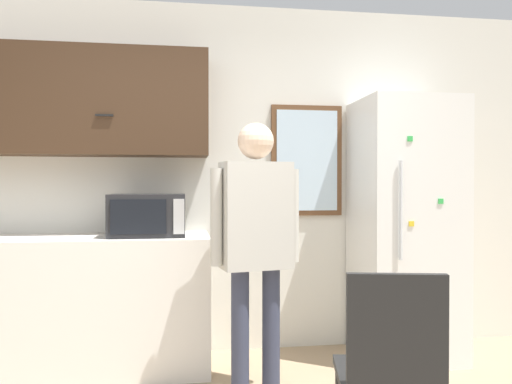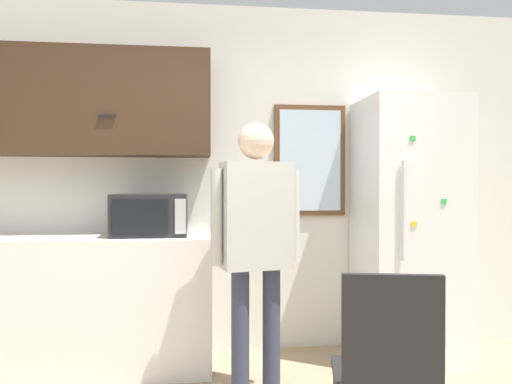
{
  "view_description": "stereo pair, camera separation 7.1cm",
  "coord_description": "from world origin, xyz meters",
  "px_view_note": "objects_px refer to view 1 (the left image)",
  "views": [
    {
      "loc": [
        -0.18,
        -1.8,
        1.29
      ],
      "look_at": [
        0.26,
        1.15,
        1.25
      ],
      "focal_mm": 35.0,
      "sensor_mm": 36.0,
      "label": 1
    },
    {
      "loc": [
        -0.11,
        -1.81,
        1.29
      ],
      "look_at": [
        0.26,
        1.15,
        1.25
      ],
      "focal_mm": 35.0,
      "sensor_mm": 36.0,
      "label": 2
    }
  ],
  "objects_px": {
    "microwave": "(148,215)",
    "chair": "(391,365)",
    "refrigerator": "(405,228)",
    "person": "(256,230)"
  },
  "relations": [
    {
      "from": "person",
      "to": "refrigerator",
      "type": "bearing_deg",
      "value": 13.64
    },
    {
      "from": "microwave",
      "to": "chair",
      "type": "xyz_separation_m",
      "value": [
        1.15,
        -1.47,
        -0.58
      ]
    },
    {
      "from": "person",
      "to": "microwave",
      "type": "bearing_deg",
      "value": 131.93
    },
    {
      "from": "microwave",
      "to": "person",
      "type": "xyz_separation_m",
      "value": [
        0.68,
        -0.53,
        -0.07
      ]
    },
    {
      "from": "person",
      "to": "refrigerator",
      "type": "xyz_separation_m",
      "value": [
        1.22,
        0.54,
        -0.05
      ]
    },
    {
      "from": "microwave",
      "to": "chair",
      "type": "height_order",
      "value": "microwave"
    },
    {
      "from": "microwave",
      "to": "chair",
      "type": "bearing_deg",
      "value": -52.02
    },
    {
      "from": "microwave",
      "to": "chair",
      "type": "relative_size",
      "value": 0.56
    },
    {
      "from": "microwave",
      "to": "person",
      "type": "height_order",
      "value": "person"
    },
    {
      "from": "refrigerator",
      "to": "chair",
      "type": "xyz_separation_m",
      "value": [
        -0.76,
        -1.48,
        -0.47
      ]
    }
  ]
}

